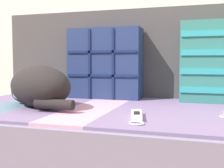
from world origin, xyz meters
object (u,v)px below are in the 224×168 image
(couch, at_px, (141,148))
(throw_pillow_quilted, at_px, (105,64))
(game_remote_near, at_px, (137,116))
(sleeping_cat, at_px, (37,87))

(couch, bearing_deg, throw_pillow_quilted, 135.30)
(couch, xyz_separation_m, game_remote_near, (0.03, -0.25, 0.19))
(game_remote_near, bearing_deg, couch, 97.84)
(couch, distance_m, game_remote_near, 0.31)
(couch, xyz_separation_m, throw_pillow_quilted, (-0.24, 0.24, 0.36))
(throw_pillow_quilted, xyz_separation_m, sleeping_cat, (-0.19, -0.36, -0.10))
(throw_pillow_quilted, bearing_deg, game_remote_near, -60.68)
(couch, height_order, game_remote_near, game_remote_near)
(couch, height_order, throw_pillow_quilted, throw_pillow_quilted)
(couch, relative_size, game_remote_near, 8.87)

